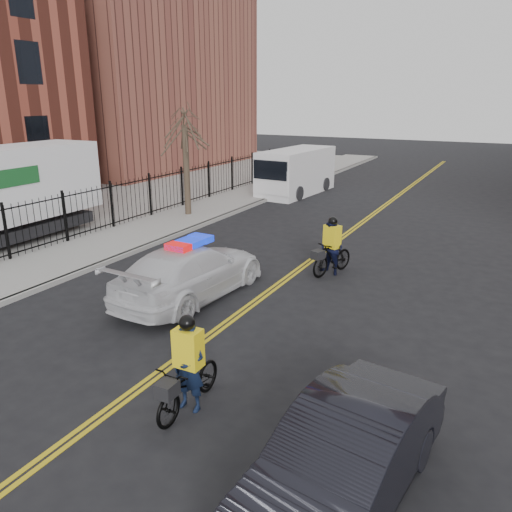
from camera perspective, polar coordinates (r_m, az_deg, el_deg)
The scene contains 14 objects.
ground at distance 11.99m, azimuth -5.48°, elevation -9.20°, with size 120.00×120.00×0.00m, color black.
center_line_left at distance 18.74m, azimuth 7.75°, elevation 0.79°, with size 0.10×60.00×0.01m, color gold.
center_line_right at distance 18.68m, azimuth 8.21°, elevation 0.72°, with size 0.10×60.00×0.01m, color gold.
sidewalk at distance 22.25m, azimuth -10.49°, elevation 3.55°, with size 3.00×60.00×0.15m, color gray.
curb at distance 21.37m, azimuth -7.30°, elevation 3.12°, with size 0.20×60.00×0.15m, color gray.
iron_fence at distance 22.99m, azimuth -13.58°, elevation 6.17°, with size 0.12×28.00×2.00m, color black, non-canonical shape.
lot_pad at distance 29.81m, azimuth -26.70°, elevation 5.40°, with size 18.00×60.00×0.02m, color gray.
warehouse_far at distance 43.85m, azimuth -14.42°, elevation 19.29°, with size 14.00×18.00×14.00m, color brown.
street_tree at distance 23.33m, azimuth -8.09°, elevation 12.94°, with size 3.20×3.20×4.80m.
police_cruiser at distance 14.08m, azimuth -7.44°, elevation -1.71°, with size 2.35×5.32×1.68m.
dark_sedan at distance 7.41m, azimuth 9.95°, elevation -21.90°, with size 1.52×4.37×1.44m, color black.
cargo_van at distance 29.29m, azimuth 4.47°, elevation 9.50°, with size 2.67×6.22×2.55m.
cyclist_near at distance 9.24m, azimuth -7.64°, elevation -13.57°, with size 0.69×1.89×1.84m.
cyclist_far at distance 15.97m, azimuth 8.60°, elevation 0.50°, with size 1.11×1.92×1.87m.
Camera 1 is at (5.96, -8.89, 5.42)m, focal length 35.00 mm.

